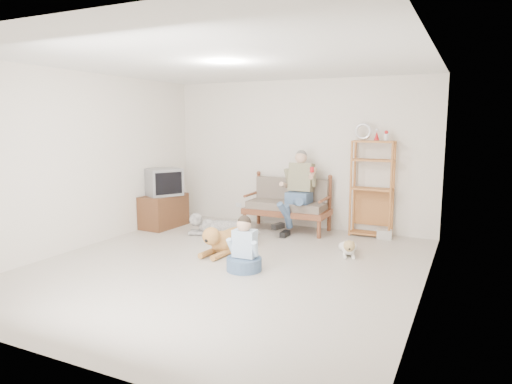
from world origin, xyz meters
The scene contains 17 objects.
floor centered at (0.00, 0.00, 0.00)m, with size 5.50×5.50×0.00m, color beige.
ceiling centered at (0.00, 0.00, 2.70)m, with size 5.50×5.50×0.00m, color white.
wall_back centered at (0.00, 2.75, 1.35)m, with size 5.00×5.00×0.00m, color silver.
wall_front centered at (0.00, -2.75, 1.35)m, with size 5.00×5.00×0.00m, color silver.
wall_left centered at (-2.50, 0.00, 1.35)m, with size 5.50×5.50×0.00m, color silver.
wall_right centered at (2.50, 0.00, 1.35)m, with size 5.50×5.50×0.00m, color silver.
loveseat centered at (-0.04, 2.37, 0.49)m, with size 1.50×0.71×0.95m.
man centered at (0.18, 2.13, 0.67)m, with size 0.55×0.79×1.28m.
etagere centered at (1.40, 2.55, 0.84)m, with size 0.73×0.32×1.92m.
book_stack centered at (1.66, 2.45, 0.08)m, with size 0.24×0.17×0.15m, color silver.
tv_stand centered at (-2.23, 1.58, 0.30)m, with size 0.54×0.92×0.60m.
crt_tv centered at (-2.19, 1.57, 0.85)m, with size 0.71×0.75×0.50m.
wall_outlet centered at (-1.25, 2.73, 0.30)m, with size 0.12×0.02×0.08m, color silver.
golden_retriever centered at (-0.34, 0.69, 0.18)m, with size 0.45×1.51×0.46m.
shaggy_dog centered at (-1.00, 1.46, 0.15)m, with size 1.22×0.59×0.38m.
terrier centered at (1.35, 1.26, 0.11)m, with size 0.33×0.68×0.26m.
child centered at (0.29, -0.03, 0.26)m, with size 0.47×0.47×0.74m.
Camera 1 is at (2.94, -5.19, 1.93)m, focal length 32.00 mm.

